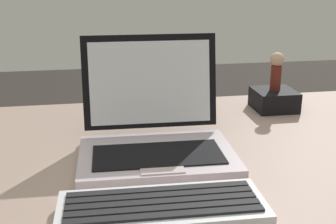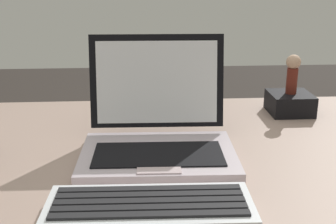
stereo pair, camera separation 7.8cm
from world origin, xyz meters
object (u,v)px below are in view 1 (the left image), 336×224
Objects in this scene: external_keyboard at (162,210)px; figurine at (276,69)px; laptop_front at (155,133)px; figurine_stand at (274,100)px.

external_keyboard is 3.13× the size of figurine.
laptop_front is 0.98× the size of external_keyboard.
laptop_front is 0.43m from figurine_stand.
figurine_stand is (0.38, 0.48, 0.01)m from external_keyboard.
external_keyboard is at bearing -128.03° from figurine_stand.
figurine is (0.38, 0.48, 0.10)m from external_keyboard.
laptop_front reaches higher than figurine.
external_keyboard is at bearing -95.31° from laptop_front.
external_keyboard is 2.97× the size of figurine_stand.
figurine is at bearing 51.97° from external_keyboard.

